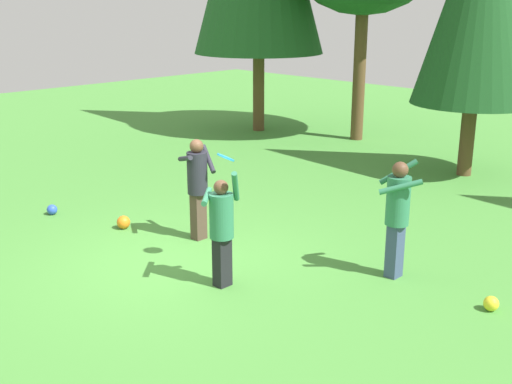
# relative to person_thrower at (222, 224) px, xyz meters

# --- Properties ---
(ground_plane) EXTENTS (40.00, 40.00, 0.00)m
(ground_plane) POSITION_rel_person_thrower_xyz_m (-1.11, 0.13, -0.93)
(ground_plane) COLOR #478C38
(person_thrower) EXTENTS (0.66, 0.66, 1.73)m
(person_thrower) POSITION_rel_person_thrower_xyz_m (0.00, 0.00, 0.00)
(person_thrower) COLOR black
(person_thrower) RESTS_ON ground_plane
(person_catcher) EXTENTS (0.71, 0.66, 1.73)m
(person_catcher) POSITION_rel_person_thrower_xyz_m (-1.66, 0.96, 0.10)
(person_catcher) COLOR #4C382D
(person_catcher) RESTS_ON ground_plane
(person_bystander) EXTENTS (0.75, 0.73, 1.75)m
(person_bystander) POSITION_rel_person_thrower_xyz_m (1.55, 1.99, 0.11)
(person_bystander) COLOR #38476B
(person_bystander) RESTS_ON ground_plane
(frisbee) EXTENTS (0.34, 0.33, 0.14)m
(frisbee) POSITION_rel_person_thrower_xyz_m (-0.40, 0.46, 0.81)
(frisbee) COLOR #2393D1
(ball_yellow) EXTENTS (0.20, 0.20, 0.20)m
(ball_yellow) POSITION_rel_person_thrower_xyz_m (3.07, 1.98, -0.83)
(ball_yellow) COLOR yellow
(ball_yellow) RESTS_ON ground_plane
(ball_orange) EXTENTS (0.24, 0.24, 0.24)m
(ball_orange) POSITION_rel_person_thrower_xyz_m (-2.99, 0.32, -0.81)
(ball_orange) COLOR orange
(ball_orange) RESTS_ON ground_plane
(ball_blue) EXTENTS (0.20, 0.20, 0.20)m
(ball_blue) POSITION_rel_person_thrower_xyz_m (-4.60, -0.20, -0.83)
(ball_blue) COLOR blue
(ball_blue) RESTS_ON ground_plane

